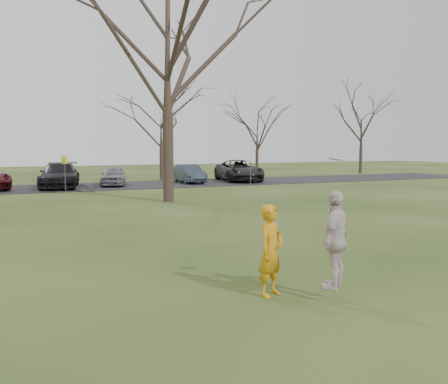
{
  "coord_description": "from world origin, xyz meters",
  "views": [
    {
      "loc": [
        -4.93,
        -7.04,
        2.66
      ],
      "look_at": [
        0.0,
        4.0,
        1.5
      ],
      "focal_mm": 38.69,
      "sensor_mm": 36.0,
      "label": 1
    }
  ],
  "objects_px": {
    "big_tree": "(167,52)",
    "car_6": "(239,170)",
    "catching_play": "(336,239)",
    "car_3": "(60,175)",
    "car_4": "(113,176)",
    "car_5": "(189,174)",
    "player_defender": "(271,250)"
  },
  "relations": [
    {
      "from": "car_4",
      "to": "car_5",
      "type": "height_order",
      "value": "car_4"
    },
    {
      "from": "car_5",
      "to": "big_tree",
      "type": "height_order",
      "value": "big_tree"
    },
    {
      "from": "big_tree",
      "to": "catching_play",
      "type": "bearing_deg",
      "value": -97.02
    },
    {
      "from": "car_4",
      "to": "car_3",
      "type": "bearing_deg",
      "value": -161.75
    },
    {
      "from": "car_5",
      "to": "car_3",
      "type": "bearing_deg",
      "value": -176.24
    },
    {
      "from": "car_6",
      "to": "car_4",
      "type": "bearing_deg",
      "value": -168.87
    },
    {
      "from": "car_3",
      "to": "car_6",
      "type": "relative_size",
      "value": 0.95
    },
    {
      "from": "car_5",
      "to": "big_tree",
      "type": "xyz_separation_m",
      "value": [
        -4.75,
        -10.23,
        6.31
      ]
    },
    {
      "from": "car_4",
      "to": "big_tree",
      "type": "distance_m",
      "value": 11.87
    },
    {
      "from": "car_6",
      "to": "big_tree",
      "type": "distance_m",
      "value": 14.91
    },
    {
      "from": "car_4",
      "to": "player_defender",
      "type": "bearing_deg",
      "value": -80.78
    },
    {
      "from": "car_5",
      "to": "big_tree",
      "type": "distance_m",
      "value": 12.93
    },
    {
      "from": "player_defender",
      "to": "car_6",
      "type": "xyz_separation_m",
      "value": [
        11.49,
        25.09,
        0.01
      ]
    },
    {
      "from": "car_5",
      "to": "car_6",
      "type": "relative_size",
      "value": 0.69
    },
    {
      "from": "car_6",
      "to": "big_tree",
      "type": "relative_size",
      "value": 0.4
    },
    {
      "from": "player_defender",
      "to": "car_3",
      "type": "distance_m",
      "value": 24.54
    },
    {
      "from": "big_tree",
      "to": "car_3",
      "type": "bearing_deg",
      "value": 112.46
    },
    {
      "from": "car_4",
      "to": "big_tree",
      "type": "xyz_separation_m",
      "value": [
        0.65,
        -10.03,
        6.31
      ]
    },
    {
      "from": "car_5",
      "to": "catching_play",
      "type": "distance_m",
      "value": 26.52
    },
    {
      "from": "car_3",
      "to": "car_4",
      "type": "bearing_deg",
      "value": 14.79
    },
    {
      "from": "player_defender",
      "to": "car_4",
      "type": "xyz_separation_m",
      "value": [
        2.1,
        24.75,
        -0.12
      ]
    },
    {
      "from": "catching_play",
      "to": "car_6",
      "type": "bearing_deg",
      "value": 67.58
    },
    {
      "from": "player_defender",
      "to": "catching_play",
      "type": "xyz_separation_m",
      "value": [
        0.85,
        -0.72,
        0.26
      ]
    },
    {
      "from": "car_3",
      "to": "car_4",
      "type": "distance_m",
      "value": 3.41
    },
    {
      "from": "car_4",
      "to": "car_5",
      "type": "xyz_separation_m",
      "value": [
        5.4,
        0.2,
        -0.01
      ]
    },
    {
      "from": "car_5",
      "to": "catching_play",
      "type": "relative_size",
      "value": 1.74
    },
    {
      "from": "car_6",
      "to": "car_5",
      "type": "bearing_deg",
      "value": -168.91
    },
    {
      "from": "car_5",
      "to": "car_4",
      "type": "bearing_deg",
      "value": -177.04
    },
    {
      "from": "catching_play",
      "to": "car_5",
      "type": "bearing_deg",
      "value": 75.47
    },
    {
      "from": "car_5",
      "to": "player_defender",
      "type": "bearing_deg",
      "value": -105.88
    },
    {
      "from": "car_3",
      "to": "car_6",
      "type": "xyz_separation_m",
      "value": [
        12.79,
        0.59,
        0.0
      ]
    },
    {
      "from": "big_tree",
      "to": "car_6",
      "type": "bearing_deg",
      "value": 49.87
    }
  ]
}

